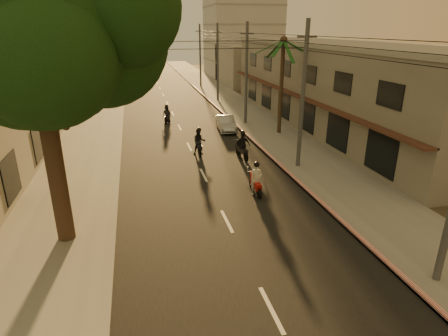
{
  "coord_description": "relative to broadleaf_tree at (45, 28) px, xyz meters",
  "views": [
    {
      "loc": [
        -3.7,
        -13.02,
        8.49
      ],
      "look_at": [
        0.62,
        5.18,
        1.45
      ],
      "focal_mm": 30.0,
      "sensor_mm": 36.0,
      "label": 1
    }
  ],
  "objects": [
    {
      "name": "ground",
      "position": [
        6.61,
        -2.14,
        -8.48
      ],
      "size": [
        160.0,
        160.0,
        0.0
      ],
      "primitive_type": "plane",
      "color": "#383023",
      "rests_on": "ground"
    },
    {
      "name": "road",
      "position": [
        6.61,
        17.86,
        -8.47
      ],
      "size": [
        10.0,
        140.0,
        0.02
      ],
      "primitive_type": "cube",
      "color": "black",
      "rests_on": "ground"
    },
    {
      "name": "sidewalk_right",
      "position": [
        14.11,
        17.86,
        -8.42
      ],
      "size": [
        5.0,
        140.0,
        0.12
      ],
      "primitive_type": "cube",
      "color": "slate",
      "rests_on": "ground"
    },
    {
      "name": "sidewalk_left",
      "position": [
        -0.89,
        17.86,
        -8.42
      ],
      "size": [
        5.0,
        140.0,
        0.12
      ],
      "primitive_type": "cube",
      "color": "slate",
      "rests_on": "ground"
    },
    {
      "name": "curb_stripe",
      "position": [
        11.71,
        12.86,
        -8.38
      ],
      "size": [
        0.2,
        60.0,
        0.2
      ],
      "primitive_type": "cube",
      "color": "#B11A12",
      "rests_on": "ground"
    },
    {
      "name": "shophouse_row",
      "position": [
        20.57,
        15.86,
        -4.83
      ],
      "size": [
        8.8,
        34.2,
        7.3
      ],
      "color": "gray",
      "rests_on": "ground"
    },
    {
      "name": "broadleaf_tree",
      "position": [
        0.0,
        0.0,
        0.0
      ],
      "size": [
        9.6,
        8.7,
        12.1
      ],
      "color": "black",
      "rests_on": "ground"
    },
    {
      "name": "palm_tree",
      "position": [
        14.61,
        13.86,
        -1.33
      ],
      "size": [
        5.0,
        5.0,
        8.2
      ],
      "color": "black",
      "rests_on": "ground"
    },
    {
      "name": "utility_poles",
      "position": [
        12.81,
        17.86,
        -1.94
      ],
      "size": [
        1.2,
        48.26,
        9.0
      ],
      "color": "#38383A",
      "rests_on": "ground"
    },
    {
      "name": "filler_right",
      "position": [
        20.61,
        42.86,
        -5.48
      ],
      "size": [
        8.0,
        14.0,
        6.0
      ],
      "primitive_type": "cube",
      "color": "gray",
      "rests_on": "ground"
    },
    {
      "name": "filler_left_near",
      "position": [
        -7.39,
        31.86,
        -6.28
      ],
      "size": [
        8.0,
        14.0,
        4.4
      ],
      "primitive_type": "cube",
      "color": "gray",
      "rests_on": "ground"
    },
    {
      "name": "filler_left_far",
      "position": [
        -7.39,
        49.86,
        -4.98
      ],
      "size": [
        8.0,
        14.0,
        7.0
      ],
      "primitive_type": "cube",
      "color": "gray",
      "rests_on": "ground"
    },
    {
      "name": "scooter_red",
      "position": [
        8.86,
        2.49,
        -7.66
      ],
      "size": [
        0.72,
        1.91,
        1.88
      ],
      "rotation": [
        0.0,
        0.0,
        -0.0
      ],
      "color": "black",
      "rests_on": "ground"
    },
    {
      "name": "scooter_mid_a",
      "position": [
        7.07,
        9.97,
        -7.6
      ],
      "size": [
        0.98,
        1.98,
        1.95
      ],
      "rotation": [
        0.0,
        0.0,
        -0.06
      ],
      "color": "black",
      "rests_on": "ground"
    },
    {
      "name": "scooter_mid_b",
      "position": [
        9.78,
        8.32,
        -7.58
      ],
      "size": [
        1.21,
        2.02,
        2.0
      ],
      "rotation": [
        0.0,
        0.0,
        0.12
      ],
      "color": "black",
      "rests_on": "ground"
    },
    {
      "name": "scooter_far_a",
      "position": [
        5.71,
        19.94,
        -7.67
      ],
      "size": [
        1.13,
        1.73,
        1.76
      ],
      "rotation": [
        0.0,
        0.0,
        -0.32
      ],
      "color": "black",
      "rests_on": "ground"
    },
    {
      "name": "parked_car",
      "position": [
        10.46,
        15.91,
        -7.84
      ],
      "size": [
        1.89,
        4.06,
        1.28
      ],
      "primitive_type": "imported",
      "rotation": [
        0.0,
        0.0,
        -0.07
      ],
      "color": "#9A9CA2",
      "rests_on": "ground"
    }
  ]
}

